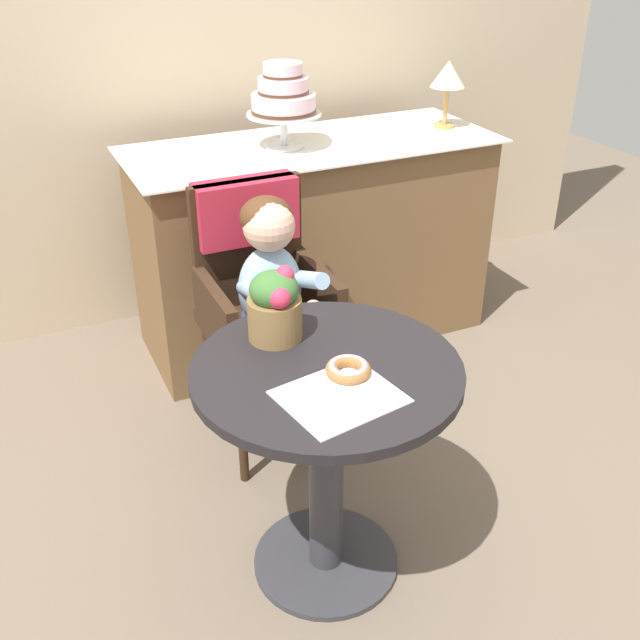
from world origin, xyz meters
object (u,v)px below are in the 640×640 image
at_px(cafe_table, 326,431).
at_px(table_lamp, 448,77).
at_px(seated_child, 274,283).
at_px(donut_front, 348,369).
at_px(wicker_chair, 258,275).
at_px(tiered_cake_stand, 283,97).
at_px(flower_vase, 275,305).

xyz_separation_m(cafe_table, table_lamp, (1.18, 1.28, 0.61)).
height_order(seated_child, donut_front, seated_child).
bearing_deg(wicker_chair, tiered_cake_stand, 57.17).
relative_size(wicker_chair, flower_vase, 4.51).
bearing_deg(tiered_cake_stand, seated_child, -115.40).
xyz_separation_m(cafe_table, donut_front, (0.03, -0.06, 0.23)).
height_order(donut_front, flower_vase, flower_vase).
xyz_separation_m(seated_child, flower_vase, (-0.15, -0.40, 0.15)).
relative_size(tiered_cake_stand, table_lamp, 1.17).
distance_m(tiered_cake_stand, table_lamp, 0.76).
bearing_deg(table_lamp, cafe_table, -132.58).
xyz_separation_m(cafe_table, flower_vase, (-0.07, 0.19, 0.32)).
bearing_deg(tiered_cake_stand, table_lamp, -1.29).
xyz_separation_m(cafe_table, seated_child, (0.08, 0.59, 0.17)).
bearing_deg(tiered_cake_stand, wicker_chair, -121.28).
bearing_deg(wicker_chair, donut_front, -95.34).
bearing_deg(flower_vase, wicker_chair, 74.72).
relative_size(cafe_table, flower_vase, 3.40).
relative_size(seated_child, tiered_cake_stand, 2.19).
distance_m(cafe_table, table_lamp, 1.85).
bearing_deg(flower_vase, seated_child, 69.16).
bearing_deg(flower_vase, table_lamp, 41.23).
distance_m(seated_child, donut_front, 0.65).
height_order(donut_front, tiered_cake_stand, tiered_cake_stand).
height_order(wicker_chair, donut_front, wicker_chair).
xyz_separation_m(donut_front, tiered_cake_stand, (0.39, 1.36, 0.36)).
height_order(seated_child, flower_vase, seated_child).
distance_m(donut_front, tiered_cake_stand, 1.46).
bearing_deg(wicker_chair, flower_vase, -106.82).
relative_size(seated_child, flower_vase, 3.44).
distance_m(wicker_chair, donut_front, 0.81).
bearing_deg(wicker_chair, table_lamp, 24.72).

